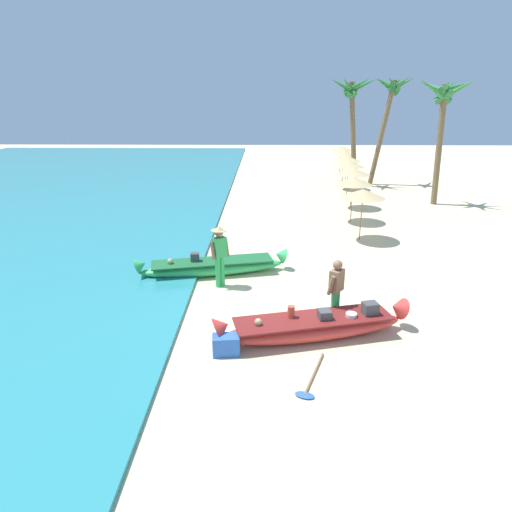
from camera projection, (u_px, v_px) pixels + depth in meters
ground_plane at (290, 317)px, 10.89m from camera, size 80.00×80.00×0.00m
boat_red_foreground at (314, 326)px, 9.87m from camera, size 4.46×1.80×0.80m
boat_green_midground at (212, 267)px, 13.40m from camera, size 4.56×1.70×0.74m
person_vendor_hatted at (219, 252)px, 12.31m from camera, size 0.55×0.50×1.77m
person_tourist_customer at (336, 288)px, 10.32m from camera, size 0.47×0.55×1.58m
parasol_row_0 at (363, 194)px, 16.11m from camera, size 1.60×1.60×1.91m
parasol_row_1 at (353, 181)px, 18.50m from camera, size 1.60×1.60×1.91m
parasol_row_2 at (353, 171)px, 20.85m from camera, size 1.60×1.60×1.91m
parasol_row_3 at (349, 164)px, 23.08m from camera, size 1.60×1.60×1.91m
parasol_row_4 at (346, 158)px, 25.08m from camera, size 1.60×1.60×1.91m
parasol_row_5 at (344, 153)px, 27.54m from camera, size 1.60×1.60×1.91m
parasol_row_6 at (341, 148)px, 29.87m from camera, size 1.60×1.60×1.91m
palm_tree_tall_inland at (443, 102)px, 20.61m from camera, size 2.74×2.70×5.89m
palm_tree_leaning_seaward at (352, 99)px, 25.08m from camera, size 2.71×2.66×6.12m
palm_tree_mid_cluster at (391, 98)px, 25.53m from camera, size 2.35×2.60×6.20m
cooler_box at (226, 345)px, 9.28m from camera, size 0.59×0.40×0.42m
paddle at (311, 381)px, 8.41m from camera, size 0.71×1.51×0.05m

